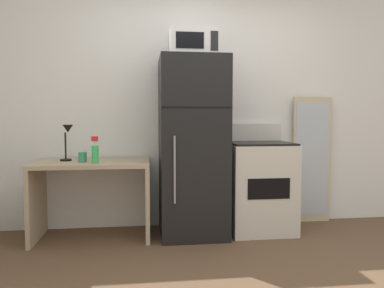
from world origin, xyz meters
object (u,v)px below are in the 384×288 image
Objects in this scene: coffee_mug at (83,157)px; microwave at (193,44)px; refrigerator at (193,147)px; oven_range at (259,186)px; desk at (93,185)px; spray_bottle at (95,152)px; desk_lamp at (67,136)px; leaning_mirror at (312,160)px.

coffee_mug is 1.52m from microwave.
refrigerator is 0.81m from oven_range.
spray_bottle is at bearing -72.05° from desk.
oven_range is (1.91, -0.04, -0.52)m from desk_lamp.
microwave reaches higher than leaning_mirror.
oven_range is 0.77m from leaning_mirror.
desk is 1.68m from microwave.
microwave is at bearing -89.69° from refrigerator.
desk_lamp is 1.22m from refrigerator.
microwave is 1.85m from leaning_mirror.
spray_bottle is at bearing -35.36° from desk_lamp.
desk is 1.68m from oven_range.
desk_lamp is 3.72× the size of coffee_mug.
coffee_mug is at bearing -177.75° from refrigerator.
refrigerator is 1.25× the size of leaning_mirror.
refrigerator is 1.42m from leaning_mirror.
oven_range is 0.79× the size of leaning_mirror.
spray_bottle is 1.68m from oven_range.
oven_range is (0.70, 0.03, -0.41)m from refrigerator.
microwave is (1.22, -0.09, 0.90)m from desk_lamp.
leaning_mirror is at bearing 12.49° from microwave.
spray_bottle is (0.05, -0.15, 0.33)m from desk.
microwave is at bearing 1.10° from coffee_mug.
refrigerator is 3.82× the size of microwave.
microwave is 1.58m from oven_range.
leaning_mirror is (1.38, 0.29, -0.18)m from refrigerator.
refrigerator is at bearing 2.25° from coffee_mug.
desk_lamp is 1.51m from microwave.
refrigerator is 1.01m from microwave.
leaning_mirror reaches higher than oven_range.
desk is 0.53m from desk_lamp.
desk is at bearing 177.70° from microwave.
spray_bottle is 0.94m from refrigerator.
refrigerator reaches higher than desk.
leaning_mirror reaches higher than spray_bottle.
desk is at bearing -13.10° from desk_lamp.
leaning_mirror is (0.69, 0.26, 0.23)m from oven_range.
desk is at bearing 107.95° from spray_bottle.
desk_lamp is 0.32× the size of oven_range.
spray_bottle reaches higher than coffee_mug.
coffee_mug is 0.07× the size of leaning_mirror.
microwave is (0.00, -0.02, 1.01)m from refrigerator.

